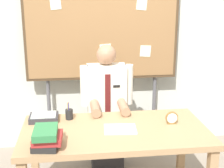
% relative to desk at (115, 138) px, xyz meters
% --- Properties ---
extents(back_wall, '(6.40, 0.08, 2.70)m').
position_rel_desk_xyz_m(back_wall, '(0.00, 1.31, 0.69)').
color(back_wall, silver).
rests_on(back_wall, ground_plane).
extents(desk, '(1.61, 0.84, 0.74)m').
position_rel_desk_xyz_m(desk, '(0.00, 0.00, 0.00)').
color(desk, tan).
rests_on(desk, ground_plane).
extents(person, '(0.55, 0.56, 1.38)m').
position_rel_desk_xyz_m(person, '(0.00, 0.65, -0.02)').
color(person, '#2D2D33').
rests_on(person, ground_plane).
extents(bulletin_board, '(1.76, 0.09, 2.11)m').
position_rel_desk_xyz_m(bulletin_board, '(0.00, 1.11, 0.83)').
color(bulletin_board, '#4C3823').
rests_on(bulletin_board, ground_plane).
extents(book_stack, '(0.24, 0.27, 0.15)m').
position_rel_desk_xyz_m(book_stack, '(-0.56, -0.27, 0.17)').
color(book_stack, '#262626').
rests_on(book_stack, desk).
extents(open_notebook, '(0.29, 0.24, 0.01)m').
position_rel_desk_xyz_m(open_notebook, '(0.04, -0.02, 0.09)').
color(open_notebook, silver).
rests_on(open_notebook, desk).
extents(desk_clock, '(0.11, 0.04, 0.11)m').
position_rel_desk_xyz_m(desk_clock, '(0.52, 0.06, 0.14)').
color(desk_clock, olive).
rests_on(desk_clock, desk).
extents(pen_holder, '(0.07, 0.07, 0.16)m').
position_rel_desk_xyz_m(pen_holder, '(-0.39, 0.28, 0.14)').
color(pen_holder, '#262626').
rests_on(pen_holder, desk).
extents(paper_tray, '(0.26, 0.20, 0.06)m').
position_rel_desk_xyz_m(paper_tray, '(-0.63, 0.28, 0.12)').
color(paper_tray, '#333338').
rests_on(paper_tray, desk).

